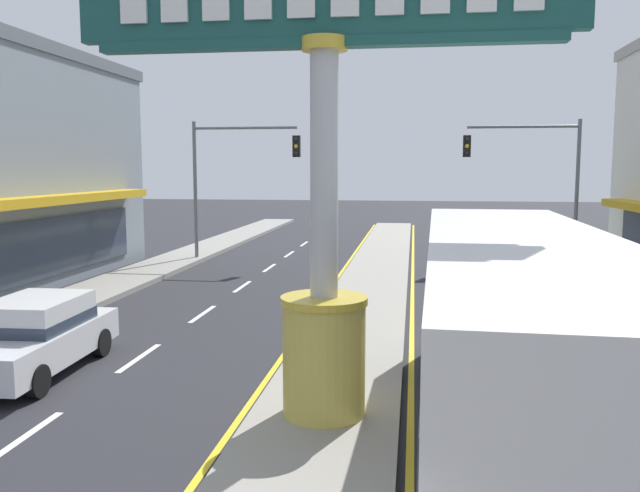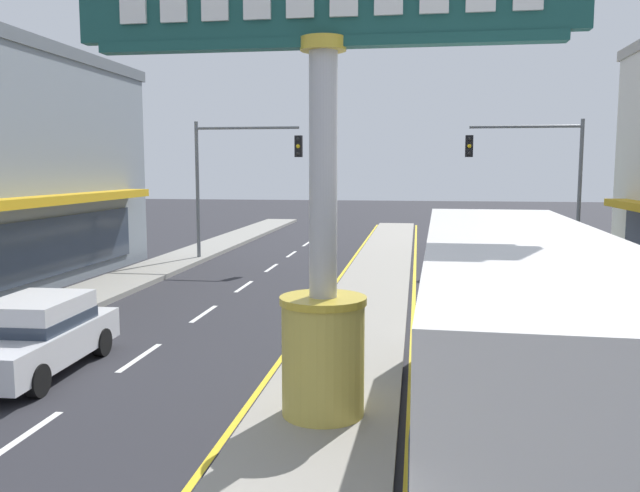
% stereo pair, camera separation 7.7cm
% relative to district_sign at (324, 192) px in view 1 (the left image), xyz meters
% --- Properties ---
extents(median_strip, '(2.48, 52.00, 0.14)m').
position_rel_district_sign_xyz_m(median_strip, '(-0.00, 11.85, -3.73)').
color(median_strip, gray).
rests_on(median_strip, ground).
extents(sidewalk_left, '(2.31, 60.00, 0.18)m').
position_rel_district_sign_xyz_m(sidewalk_left, '(-8.99, 9.85, -3.71)').
color(sidewalk_left, gray).
rests_on(sidewalk_left, ground).
extents(lane_markings, '(9.22, 52.00, 0.01)m').
position_rel_district_sign_xyz_m(lane_markings, '(-0.00, 10.49, -3.79)').
color(lane_markings, silver).
rests_on(lane_markings, ground).
extents(district_sign, '(7.88, 1.42, 7.38)m').
position_rel_district_sign_xyz_m(district_sign, '(0.00, 0.00, 0.00)').
color(district_sign, gold).
rests_on(district_sign, median_strip).
extents(traffic_light_left_side, '(4.86, 0.46, 6.20)m').
position_rel_district_sign_xyz_m(traffic_light_left_side, '(-6.47, 17.78, 0.45)').
color(traffic_light_left_side, slate).
rests_on(traffic_light_left_side, ground).
extents(traffic_light_right_side, '(4.86, 0.46, 6.20)m').
position_rel_district_sign_xyz_m(traffic_light_right_side, '(6.47, 18.63, 0.45)').
color(traffic_light_right_side, slate).
rests_on(traffic_light_right_side, ground).
extents(bus_near_right_lane, '(2.87, 11.27, 3.26)m').
position_rel_district_sign_xyz_m(bus_near_right_lane, '(2.89, -1.03, -1.93)').
color(bus_near_right_lane, silver).
rests_on(bus_near_right_lane, ground).
extents(suv_far_right_lane, '(2.06, 4.65, 1.90)m').
position_rel_district_sign_xyz_m(suv_far_right_lane, '(6.19, 21.40, -2.81)').
color(suv_far_right_lane, '#14562D').
rests_on(suv_far_right_lane, ground).
extents(sedan_near_left_lane, '(1.96, 4.36, 1.53)m').
position_rel_district_sign_xyz_m(sedan_near_left_lane, '(-6.19, 1.75, -3.01)').
color(sedan_near_left_lane, silver).
rests_on(sedan_near_left_lane, ground).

